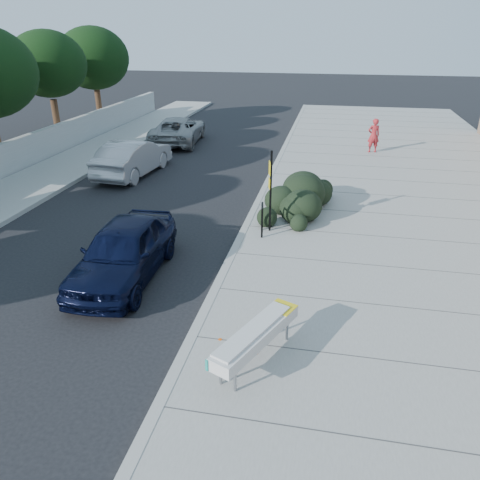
# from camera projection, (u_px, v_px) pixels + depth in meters

# --- Properties ---
(ground) EXTENTS (120.00, 120.00, 0.00)m
(ground) POSITION_uv_depth(u_px,v_px,m) (216.00, 293.00, 11.52)
(ground) COLOR black
(ground) RESTS_ON ground
(sidewalk_near) EXTENTS (11.20, 50.00, 0.15)m
(sidewalk_near) POSITION_uv_depth(u_px,v_px,m) (423.00, 229.00, 14.95)
(sidewalk_near) COLOR gray
(sidewalk_near) RESTS_ON ground
(sidewalk_far) EXTENTS (3.00, 50.00, 0.15)m
(sidewalk_far) POSITION_uv_depth(u_px,v_px,m) (4.00, 198.00, 17.65)
(sidewalk_far) COLOR gray
(sidewalk_far) RESTS_ON ground
(curb_near) EXTENTS (0.22, 50.00, 0.17)m
(curb_near) POSITION_uv_depth(u_px,v_px,m) (251.00, 216.00, 15.95)
(curb_near) COLOR #9E9E99
(curb_near) RESTS_ON ground
(curb_far) EXTENTS (0.22, 50.00, 0.17)m
(curb_far) POSITION_uv_depth(u_px,v_px,m) (40.00, 201.00, 17.38)
(curb_far) COLOR #9E9E99
(curb_far) RESTS_ON ground
(tree_far_e) EXTENTS (4.00, 4.00, 5.90)m
(tree_far_e) POSITION_uv_depth(u_px,v_px,m) (48.00, 64.00, 24.50)
(tree_far_e) COLOR #332114
(tree_far_e) RESTS_ON ground
(tree_far_f) EXTENTS (4.40, 4.40, 6.07)m
(tree_far_f) POSITION_uv_depth(u_px,v_px,m) (93.00, 58.00, 28.96)
(tree_far_f) COLOR #332114
(tree_far_f) RESTS_ON ground
(bench) EXTENTS (1.41, 2.36, 0.72)m
(bench) POSITION_uv_depth(u_px,v_px,m) (256.00, 336.00, 8.75)
(bench) COLOR gray
(bench) RESTS_ON sidewalk_near
(bike_rack) EXTENTS (0.15, 0.64, 0.94)m
(bike_rack) POSITION_uv_depth(u_px,v_px,m) (262.00, 217.00, 14.24)
(bike_rack) COLOR black
(bike_rack) RESTS_ON sidewalk_near
(sign_post) EXTENTS (0.13, 0.29, 2.54)m
(sign_post) POSITION_uv_depth(u_px,v_px,m) (270.00, 186.00, 14.10)
(sign_post) COLOR black
(sign_post) RESTS_ON sidewalk_near
(hedge) EXTENTS (2.33, 3.97, 1.41)m
(hedge) POSITION_uv_depth(u_px,v_px,m) (298.00, 190.00, 16.08)
(hedge) COLOR black
(hedge) RESTS_ON sidewalk_near
(sedan_navy) EXTENTS (1.92, 4.47, 1.50)m
(sedan_navy) POSITION_uv_depth(u_px,v_px,m) (124.00, 251.00, 11.97)
(sedan_navy) COLOR black
(sedan_navy) RESTS_ON ground
(wagon_silver) EXTENTS (2.02, 4.79, 1.54)m
(wagon_silver) POSITION_uv_depth(u_px,v_px,m) (133.00, 157.00, 20.44)
(wagon_silver) COLOR #A6A6AB
(wagon_silver) RESTS_ON ground
(suv_silver) EXTENTS (2.89, 5.41, 1.44)m
(suv_silver) POSITION_uv_depth(u_px,v_px,m) (178.00, 130.00, 26.10)
(suv_silver) COLOR gray
(suv_silver) RESTS_ON ground
(pedestrian) EXTENTS (0.70, 0.56, 1.69)m
(pedestrian) POSITION_uv_depth(u_px,v_px,m) (374.00, 135.00, 23.51)
(pedestrian) COLOR maroon
(pedestrian) RESTS_ON sidewalk_near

